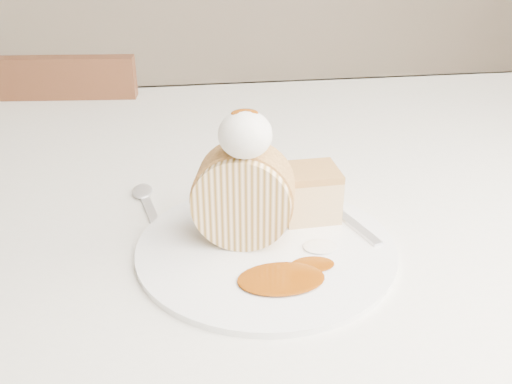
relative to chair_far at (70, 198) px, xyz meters
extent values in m
cube|color=silver|center=(0.38, -0.50, 0.26)|extent=(1.40, 0.90, 0.04)
cube|color=silver|center=(0.38, -0.05, 0.14)|extent=(1.40, 0.01, 0.28)
cylinder|color=brown|center=(1.00, -0.13, -0.12)|extent=(0.06, 0.06, 0.71)
cube|color=brown|center=(0.01, 0.08, -0.07)|extent=(0.43, 0.43, 0.04)
cube|color=brown|center=(-0.01, -0.10, 0.15)|extent=(0.39, 0.07, 0.41)
cylinder|color=brown|center=(0.19, 0.23, -0.28)|extent=(0.03, 0.03, 0.38)
cylinder|color=brown|center=(-0.14, 0.26, -0.28)|extent=(0.03, 0.03, 0.38)
cylinder|color=brown|center=(0.16, -0.10, -0.28)|extent=(0.03, 0.03, 0.38)
cylinder|color=brown|center=(-0.18, -0.07, -0.28)|extent=(0.03, 0.03, 0.38)
cylinder|color=white|center=(0.35, -0.70, 0.28)|extent=(0.30, 0.30, 0.01)
cylinder|color=#FFE0B1|center=(0.33, -0.68, 0.34)|extent=(0.12, 0.08, 0.11)
cube|color=tan|center=(0.42, -0.64, 0.31)|extent=(0.07, 0.06, 0.05)
ellipsoid|color=white|center=(0.33, -0.70, 0.42)|extent=(0.06, 0.06, 0.05)
ellipsoid|color=#763304|center=(0.33, -0.69, 0.44)|extent=(0.03, 0.02, 0.01)
cube|color=silver|center=(0.46, -0.66, 0.29)|extent=(0.08, 0.17, 0.00)
cube|color=silver|center=(0.23, -0.62, 0.28)|extent=(0.06, 0.16, 0.00)
camera|label=1|loc=(0.27, -1.23, 0.63)|focal=40.00mm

